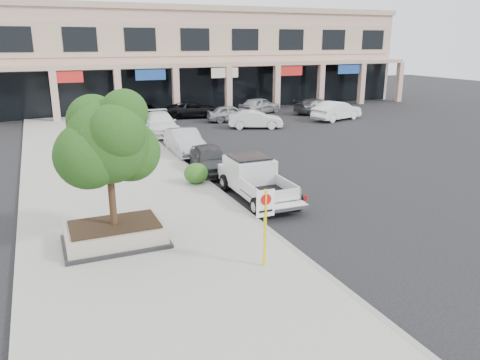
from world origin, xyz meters
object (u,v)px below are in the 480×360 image
curb_car_c (160,123)px  curb_car_d (146,113)px  lot_car_c (318,106)px  pickup_truck (258,180)px  lot_car_e (259,105)px  lot_car_a (231,113)px  lot_car_f (337,111)px  no_parking_sign (265,217)px  lot_car_b (255,119)px  planter_tree (111,142)px  curb_car_b (185,142)px  lot_car_d (194,110)px  curb_car_a (210,159)px  planter (115,234)px

curb_car_c → curb_car_d: (0.09, 5.14, 0.03)m
lot_car_c → pickup_truck: bearing=133.8°
pickup_truck → lot_car_e: size_ratio=1.21×
lot_car_a → lot_car_f: size_ratio=0.83×
no_parking_sign → curb_car_c: size_ratio=0.45×
lot_car_b → pickup_truck: bearing=177.2°
planter_tree → lot_car_f: 27.92m
pickup_truck → curb_car_d: bearing=91.5°
curb_car_d → lot_car_c: (15.45, -1.28, -0.09)m
planter_tree → lot_car_b: 22.01m
curb_car_c → lot_car_e: (10.67, 5.99, -0.01)m
curb_car_b → lot_car_d: bearing=71.3°
curb_car_a → lot_car_e: bearing=64.7°
curb_car_d → lot_car_e: (10.59, 0.85, -0.03)m
lot_car_a → planter: bearing=158.6°
curb_car_c → lot_car_c: size_ratio=1.10×
no_parking_sign → pickup_truck: size_ratio=0.44×
lot_car_d → lot_car_e: bearing=-80.6°
lot_car_d → lot_car_e: size_ratio=1.11×
curb_car_a → curb_car_b: (0.00, 4.33, 0.04)m
planter → curb_car_a: 9.32m
no_parking_sign → curb_car_b: size_ratio=0.52×
planter_tree → pickup_truck: size_ratio=0.76×
curb_car_b → planter_tree: bearing=-115.0°
planter_tree → pickup_truck: (6.09, 2.32, -2.59)m
lot_car_e → curb_car_a: bearing=123.8°
curb_car_a → lot_car_b: 12.74m
curb_car_a → planter: bearing=-121.3°
no_parking_sign → lot_car_d: bearing=76.0°
lot_car_b → curb_car_a: bearing=166.5°
pickup_truck → lot_car_a: pickup_truck is taller
planter_tree → curb_car_c: bearing=71.8°
planter → lot_car_c: (21.59, 22.08, 0.21)m
lot_car_d → lot_car_e: 6.15m
curb_car_d → lot_car_b: 9.12m
lot_car_f → lot_car_b: bearing=78.9°
curb_car_b → curb_car_d: size_ratio=0.79×
lot_car_e → lot_car_f: lot_car_f is taller
lot_car_a → lot_car_c: size_ratio=0.84×
lot_car_c → lot_car_f: (-0.50, -3.67, 0.10)m
curb_car_c → curb_car_d: 5.14m
planter → lot_car_d: 26.65m
no_parking_sign → lot_car_d: no_parking_sign is taller
lot_car_f → planter: bearing=114.3°
no_parking_sign → lot_car_e: size_ratio=0.53×
lot_car_c → lot_car_f: bearing=164.2°
lot_car_a → lot_car_c: 8.96m
curb_car_a → lot_car_f: bearing=43.6°
curb_car_a → no_parking_sign: bearing=-94.1°
pickup_truck → lot_car_c: 24.91m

